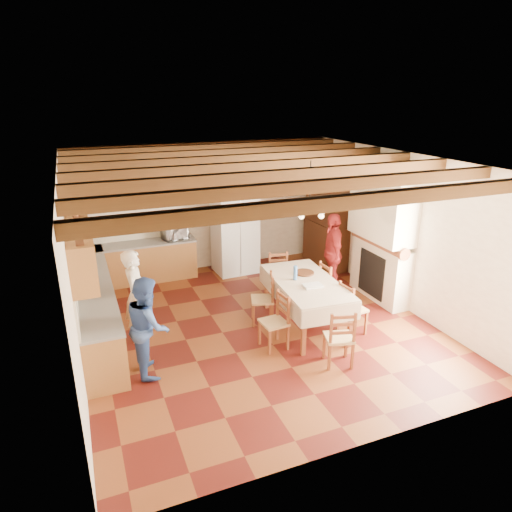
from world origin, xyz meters
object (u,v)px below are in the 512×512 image
Objects in this scene: refrigerator at (235,233)px; chair_right_far at (332,286)px; hutch at (328,218)px; chair_left_near at (274,321)px; chair_end_near at (339,336)px; person_woman_blue at (148,326)px; person_woman_red at (332,253)px; chair_right_near at (353,308)px; chair_end_far at (280,277)px; microwave at (175,232)px; dining_table at (306,285)px; person_man at (136,296)px.

chair_right_far is at bearing -70.00° from refrigerator.
hutch is 2.52× the size of chair_right_far.
chair_left_near is 1.89m from chair_right_far.
chair_right_far is at bearing -101.00° from chair_end_near.
person_woman_red is (4.10, 1.58, 0.08)m from person_woman_blue.
hutch is at bearing -14.72° from refrigerator.
chair_right_far is at bearing -15.06° from chair_right_near.
chair_left_near and chair_right_far have the same top height.
chair_end_far is 2.70m from microwave.
chair_end_far is 1.25m from person_woman_red.
chair_right_near is 1.74× the size of microwave.
chair_end_near is at bearing -94.10° from dining_table.
chair_end_far is (0.16, 2.53, 0.00)m from chair_end_near.
person_woman_red reaches higher than chair_right_near.
microwave is at bearing -16.16° from person_woman_blue.
dining_table is at bearing -85.73° from person_man.
person_woman_blue reaches higher than dining_table.
chair_right_near is (0.66, -0.53, -0.32)m from dining_table.
chair_left_near is 2.69m from person_woman_red.
microwave is at bearing 37.91° from chair_right_far.
person_man is (-2.93, -0.58, 0.33)m from chair_end_far.
refrigerator is 1.11× the size of person_woman_red.
person_man is at bearing -123.51° from chair_left_near.
chair_left_near is 1.00× the size of chair_end_near.
chair_end_near is (-0.09, -1.29, -0.32)m from dining_table.
refrigerator is 4.36m from chair_end_near.
chair_right_far is at bearing -75.95° from person_man.
chair_right_near is 3.73m from person_man.
refrigerator is 3.72m from chair_right_near.
dining_table is at bearing -130.64° from hutch.
chair_end_near is 1.74× the size of microwave.
refrigerator is 0.90× the size of dining_table.
hutch reaches higher than microwave.
chair_end_far is 0.59× the size of person_man.
dining_table is 3.81× the size of microwave.
hutch is 1.57× the size of person_woman_blue.
refrigerator is 3.53m from person_man.
chair_right_far is 3.76m from microwave.
person_woman_blue is (-2.91, -1.62, 0.29)m from chair_end_far.
refrigerator reaches higher than chair_end_far.
dining_table is 2.94m from person_man.
hutch is 4.43m from chair_end_near.
hutch is 4.18m from chair_left_near.
hutch is 3.63m from microwave.
person_man reaches higher than chair_right_far.
person_woman_red reaches higher than chair_right_far.
dining_table is at bearing -27.51° from person_woman_red.
refrigerator is at bearing 166.23° from chair_left_near.
chair_end_near is 0.59× the size of person_man.
chair_right_near is at bearing -70.63° from microwave.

